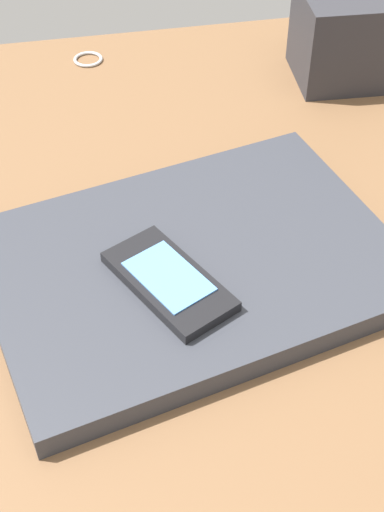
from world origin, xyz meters
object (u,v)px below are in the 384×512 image
desk_organizer (345,36)px  key_ring (88,59)px  laptop_closed (192,264)px  cell_phone_on_laptop (169,281)px

desk_organizer → key_ring: bearing=165.5°
laptop_closed → cell_phone_on_laptop: size_ratio=2.68×
desk_organizer → key_ring: (-27.57, 8.81, -4.65)cm
cell_phone_on_laptop → key_ring: bearing=94.0°
cell_phone_on_laptop → key_ring: 39.47cm
desk_organizer → key_ring: 29.32cm
laptop_closed → desk_organizer: size_ratio=3.19×
laptop_closed → cell_phone_on_laptop: (-2.40, -2.93, 1.55)cm
key_ring → laptop_closed: bearing=-81.9°
desk_organizer → laptop_closed: bearing=-125.9°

